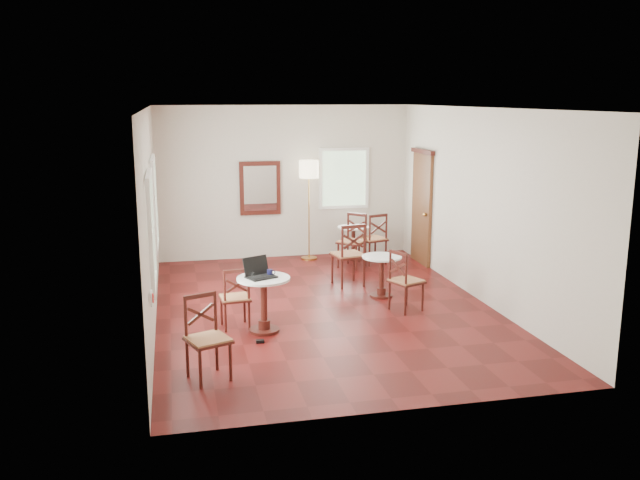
# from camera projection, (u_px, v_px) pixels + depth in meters

# --- Properties ---
(ground) EXTENTS (7.00, 7.00, 0.00)m
(ground) POSITION_uv_depth(u_px,v_px,m) (324.00, 308.00, 10.26)
(ground) COLOR #500F0D
(ground) RESTS_ON ground
(room_shell) EXTENTS (5.02, 7.02, 3.01)m
(room_shell) POSITION_uv_depth(u_px,v_px,m) (316.00, 183.00, 10.12)
(room_shell) COLOR beige
(room_shell) RESTS_ON ground
(cafe_table_near) EXTENTS (0.73, 0.73, 0.77)m
(cafe_table_near) POSITION_uv_depth(u_px,v_px,m) (264.00, 298.00, 9.15)
(cafe_table_near) COLOR #411610
(cafe_table_near) RESTS_ON ground
(cafe_table_mid) EXTENTS (0.63, 0.63, 0.67)m
(cafe_table_mid) POSITION_uv_depth(u_px,v_px,m) (382.00, 272.00, 10.77)
(cafe_table_mid) COLOR #411610
(cafe_table_mid) RESTS_ON ground
(cafe_table_back) EXTENTS (0.62, 0.62, 0.65)m
(cafe_table_back) POSITION_uv_depth(u_px,v_px,m) (353.00, 239.00, 13.27)
(cafe_table_back) COLOR #411610
(cafe_table_back) RESTS_ON ground
(chair_near_a) EXTENTS (0.44, 0.44, 0.87)m
(chair_near_a) POSITION_uv_depth(u_px,v_px,m) (235.00, 298.00, 9.31)
(chair_near_a) COLOR #411610
(chair_near_a) RESTS_ON ground
(chair_near_b) EXTENTS (0.58, 0.58, 0.97)m
(chair_near_b) POSITION_uv_depth(u_px,v_px,m) (207.00, 338.00, 7.62)
(chair_near_b) COLOR #411610
(chair_near_b) RESTS_ON ground
(chair_mid_a) EXTENTS (0.58, 0.58, 1.08)m
(chair_mid_a) POSITION_uv_depth(u_px,v_px,m) (349.00, 255.00, 11.38)
(chair_mid_a) COLOR #411610
(chair_mid_a) RESTS_ON ground
(chair_mid_b) EXTENTS (0.56, 0.56, 0.93)m
(chair_mid_b) POSITION_uv_depth(u_px,v_px,m) (405.00, 281.00, 10.06)
(chair_mid_b) COLOR #411610
(chair_mid_b) RESTS_ON ground
(chair_back_a) EXTENTS (0.56, 0.56, 0.99)m
(chair_back_a) POSITION_uv_depth(u_px,v_px,m) (373.00, 239.00, 12.89)
(chair_back_a) COLOR #411610
(chair_back_a) RESTS_ON ground
(chair_back_b) EXTENTS (0.65, 0.65, 1.00)m
(chair_back_b) POSITION_uv_depth(u_px,v_px,m) (353.00, 241.00, 12.65)
(chair_back_b) COLOR #411610
(chair_back_b) RESTS_ON ground
(floor_lamp) EXTENTS (0.38, 0.38, 1.95)m
(floor_lamp) POSITION_uv_depth(u_px,v_px,m) (309.00, 176.00, 13.01)
(floor_lamp) COLOR #BF8C3F
(floor_lamp) RESTS_ON ground
(laptop) EXTENTS (0.47, 0.44, 0.27)m
(laptop) POSITION_uv_depth(u_px,v_px,m) (259.00, 272.00, 9.10)
(laptop) COLOR black
(laptop) RESTS_ON cafe_table_near
(mouse) EXTENTS (0.09, 0.06, 0.03)m
(mouse) POSITION_uv_depth(u_px,v_px,m) (263.00, 276.00, 9.08)
(mouse) COLOR black
(mouse) RESTS_ON cafe_table_near
(navy_mug) EXTENTS (0.11, 0.08, 0.09)m
(navy_mug) POSITION_uv_depth(u_px,v_px,m) (270.00, 273.00, 9.16)
(navy_mug) COLOR black
(navy_mug) RESTS_ON cafe_table_near
(water_glass) EXTENTS (0.05, 0.05, 0.09)m
(water_glass) POSITION_uv_depth(u_px,v_px,m) (253.00, 275.00, 9.04)
(water_glass) COLOR white
(water_glass) RESTS_ON cafe_table_near
(power_adapter) EXTENTS (0.11, 0.06, 0.04)m
(power_adapter) POSITION_uv_depth(u_px,v_px,m) (260.00, 341.00, 8.81)
(power_adapter) COLOR black
(power_adapter) RESTS_ON ground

